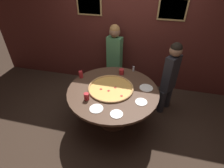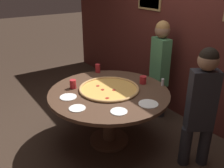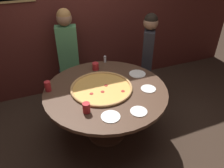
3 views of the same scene
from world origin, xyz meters
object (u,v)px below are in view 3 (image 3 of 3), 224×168
diner_far_left (148,53)px  condiment_shaker (105,59)px  giant_pizza (101,88)px  white_plate_right_side (148,89)px  dining_table (106,98)px  drink_cup_near_right (96,66)px  white_plate_left_side (139,111)px  white_plate_beside_cup (111,117)px  white_plate_far_back (137,74)px  drink_cup_front_edge (86,108)px  drink_cup_by_shaker (48,86)px  diner_side_right (68,51)px

diner_far_left → condiment_shaker: bearing=-64.9°
giant_pizza → white_plate_right_side: size_ratio=4.17×
dining_table → drink_cup_near_right: bearing=85.1°
dining_table → white_plate_left_side: white_plate_left_side is taller
white_plate_left_side → condiment_shaker: bearing=86.6°
white_plate_right_side → white_plate_beside_cup: 0.68m
white_plate_left_side → white_plate_far_back: same height
condiment_shaker → drink_cup_front_edge: bearing=-120.1°
drink_cup_front_edge → white_plate_beside_cup: size_ratio=0.57×
dining_table → white_plate_left_side: 0.57m
drink_cup_by_shaker → white_plate_far_back: (1.18, -0.05, -0.06)m
giant_pizza → diner_side_right: bearing=99.6°
drink_cup_by_shaker → white_plate_left_side: drink_cup_by_shaker is taller
drink_cup_front_edge → white_plate_right_side: bearing=9.2°
diner_far_left → white_plate_beside_cup: bearing=-11.7°
condiment_shaker → diner_side_right: size_ratio=0.07×
drink_cup_near_right → white_plate_right_side: bearing=-58.1°
white_plate_far_back → white_plate_beside_cup: bearing=-134.5°
dining_table → white_plate_right_side: bearing=-21.7°
white_plate_beside_cup → diner_side_right: bearing=93.2°
drink_cup_near_right → condiment_shaker: size_ratio=1.05×
dining_table → diner_far_left: 1.11m
dining_table → white_plate_beside_cup: white_plate_beside_cup is taller
white_plate_right_side → drink_cup_front_edge: bearing=-170.8°
giant_pizza → condiment_shaker: bearing=66.0°
drink_cup_near_right → drink_cup_by_shaker: bearing=-157.8°
drink_cup_front_edge → white_plate_far_back: (0.86, 0.50, -0.05)m
condiment_shaker → diner_side_right: bearing=139.7°
giant_pizza → white_plate_beside_cup: size_ratio=3.79×
diner_side_right → drink_cup_near_right: bearing=126.8°
white_plate_beside_cup → white_plate_far_back: (0.66, 0.67, 0.00)m
white_plate_far_back → diner_side_right: (-0.75, 0.89, 0.09)m
diner_side_right → diner_far_left: bearing=168.6°
diner_side_right → giant_pizza: bearing=111.1°
drink_cup_front_edge → condiment_shaker: size_ratio=1.17×
dining_table → white_plate_left_side: bearing=-71.6°
white_plate_beside_cup → diner_far_left: 1.50m
drink_cup_by_shaker → white_plate_beside_cup: drink_cup_by_shaker is taller
white_plate_right_side → white_plate_left_side: 0.45m
drink_cup_by_shaker → white_plate_left_side: (0.82, -0.75, -0.06)m
white_plate_left_side → white_plate_beside_cup: bearing=173.3°
drink_cup_front_edge → white_plate_beside_cup: (0.21, -0.16, -0.05)m
white_plate_right_side → white_plate_far_back: (0.04, 0.37, 0.00)m
drink_cup_front_edge → white_plate_beside_cup: drink_cup_front_edge is taller
drink_cup_by_shaker → white_plate_right_side: drink_cup_by_shaker is taller
drink_cup_near_right → white_plate_right_side: 0.83m
white_plate_left_side → condiment_shaker: 1.20m
diner_side_right → white_plate_far_back: bearing=141.6°
drink_cup_front_edge → white_plate_left_side: size_ratio=0.63×
giant_pizza → diner_side_right: size_ratio=0.51×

